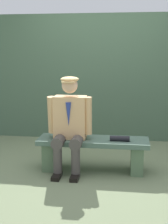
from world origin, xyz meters
TOP-DOWN VIEW (x-y plane):
  - ground_plane at (0.00, 0.00)m, footprint 30.00×30.00m
  - bench at (0.00, 0.00)m, footprint 1.43×0.42m
  - seated_man at (0.30, 0.06)m, footprint 0.58×0.58m
  - rolled_magazine at (-0.34, 0.06)m, footprint 0.25×0.07m
  - stadium_wall at (0.00, -1.62)m, footprint 12.00×0.24m

SIDE VIEW (x-z plane):
  - ground_plane at x=0.00m, z-range 0.00..0.00m
  - bench at x=0.00m, z-range 0.07..0.50m
  - rolled_magazine at x=-0.34m, z-range 0.42..0.49m
  - seated_man at x=0.30m, z-range 0.04..1.27m
  - stadium_wall at x=0.00m, z-range 0.00..2.17m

